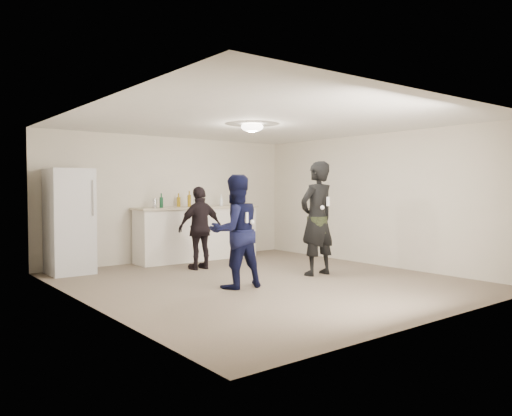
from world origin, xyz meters
TOP-DOWN VIEW (x-y plane):
  - floor at (0.00, 0.00)m, footprint 6.00×6.00m
  - ceiling at (0.00, 0.00)m, footprint 6.00×6.00m
  - wall_back at (0.00, 3.00)m, footprint 6.00×0.00m
  - wall_front at (0.00, -3.00)m, footprint 6.00×0.00m
  - wall_left at (-2.75, 0.00)m, footprint 0.00×6.00m
  - wall_right at (2.75, 0.00)m, footprint 0.00×6.00m
  - counter at (0.41, 2.67)m, footprint 2.60×0.56m
  - counter_top at (0.41, 2.67)m, footprint 2.68×0.64m
  - fridge at (-2.18, 2.60)m, footprint 0.70×0.70m
  - fridge_handle at (-1.90, 2.23)m, footprint 0.02×0.02m
  - ceiling_dome at (0.00, 0.30)m, footprint 0.36×0.36m
  - shaker at (-0.55, 2.66)m, footprint 0.08×0.08m
  - man at (-0.65, -0.14)m, footprint 0.87×0.71m
  - woman at (1.06, -0.11)m, footprint 0.71×0.47m
  - camo_shorts at (1.06, -0.11)m, footprint 0.34×0.34m
  - spectator at (-0.18, 1.61)m, footprint 0.88×0.37m
  - remote_man at (-0.65, -0.42)m, footprint 0.04×0.04m
  - nunchuk_man at (-0.53, -0.39)m, footprint 0.07×0.07m
  - remote_woman at (1.06, -0.36)m, footprint 0.04×0.04m
  - nunchuk_woman at (0.96, -0.33)m, footprint 0.07×0.07m
  - bottle_cluster at (0.14, 2.68)m, footprint 1.53×0.39m

SIDE VIEW (x-z plane):
  - floor at x=0.00m, z-range 0.00..0.00m
  - counter at x=0.41m, z-range 0.00..1.05m
  - spectator at x=-0.18m, z-range 0.00..1.50m
  - man at x=-0.65m, z-range 0.00..1.67m
  - camo_shorts at x=1.06m, z-range 0.71..0.99m
  - fridge at x=-2.18m, z-range 0.00..1.80m
  - woman at x=1.06m, z-range 0.00..1.92m
  - nunchuk_man at x=-0.53m, z-range 0.95..1.01m
  - remote_man at x=-0.65m, z-range 0.98..1.12m
  - counter_top at x=0.41m, z-range 1.05..1.09m
  - nunchuk_woman at x=0.96m, z-range 1.11..1.18m
  - shaker at x=-0.55m, z-range 1.09..1.26m
  - bottle_cluster at x=0.14m, z-range 1.07..1.31m
  - wall_back at x=0.00m, z-range -1.75..4.25m
  - wall_front at x=0.00m, z-range -1.75..4.25m
  - wall_left at x=-2.75m, z-range -1.75..4.25m
  - wall_right at x=2.75m, z-range -1.75..4.25m
  - remote_woman at x=1.06m, z-range 1.18..1.32m
  - fridge_handle at x=-1.90m, z-range 1.00..1.60m
  - ceiling_dome at x=0.00m, z-range 2.37..2.53m
  - ceiling at x=0.00m, z-range 2.50..2.50m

